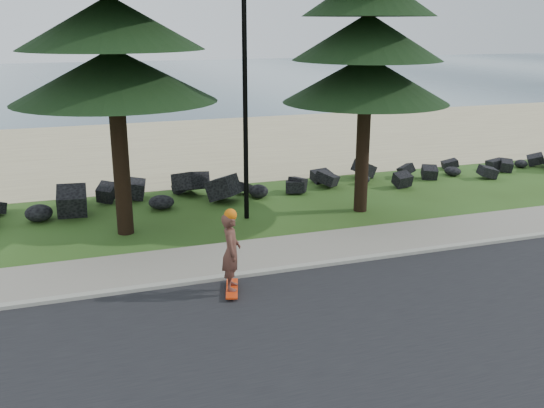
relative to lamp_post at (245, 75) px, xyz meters
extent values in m
plane|color=#2C4616|center=(0.00, -3.20, -4.13)|extent=(160.00, 160.00, 0.00)
cube|color=black|center=(0.00, -7.70, -4.12)|extent=(160.00, 7.00, 0.02)
cube|color=#A2A092|center=(0.00, -4.10, -4.08)|extent=(160.00, 0.20, 0.10)
cube|color=gray|center=(0.00, -3.00, -4.09)|extent=(160.00, 2.00, 0.08)
cube|color=tan|center=(0.00, 11.30, -4.13)|extent=(160.00, 15.00, 0.01)
cube|color=#304C5C|center=(0.00, 47.80, -4.13)|extent=(160.00, 58.00, 0.01)
cylinder|color=black|center=(3.50, -0.40, 1.87)|extent=(0.40, 0.40, 12.00)
cylinder|color=black|center=(0.00, 0.00, -0.13)|extent=(0.14, 0.14, 8.00)
cube|color=red|center=(-1.75, -4.83, -4.04)|extent=(0.51, 1.03, 0.03)
imported|color=brown|center=(-1.75, -4.83, -3.19)|extent=(0.55, 0.69, 1.66)
sphere|color=orange|center=(-1.75, -4.83, -2.39)|extent=(0.27, 0.27, 0.27)
camera|label=1|loc=(-4.73, -16.28, 1.40)|focal=40.00mm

